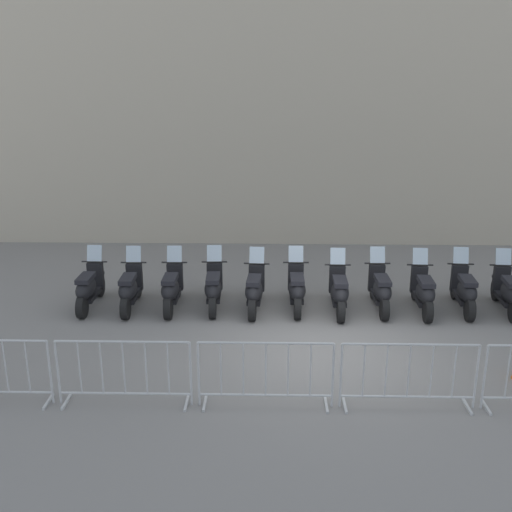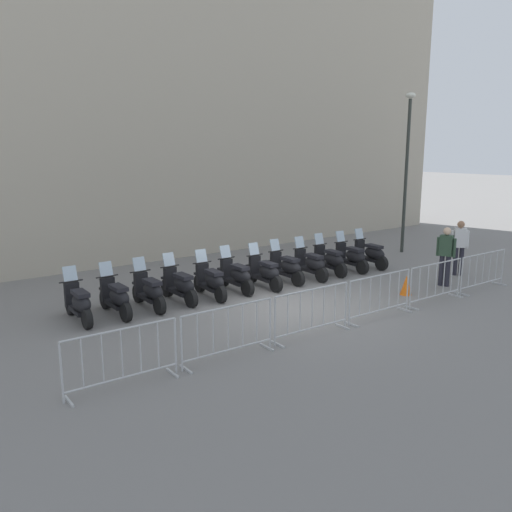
# 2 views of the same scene
# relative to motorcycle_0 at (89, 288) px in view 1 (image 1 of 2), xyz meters

# --- Properties ---
(ground_plane) EXTENTS (120.00, 120.00, 0.00)m
(ground_plane) POSITION_rel_motorcycle_0_xyz_m (4.46, -2.73, -0.45)
(ground_plane) COLOR slate
(building_facade) EXTENTS (27.99, 7.24, 13.17)m
(building_facade) POSITION_rel_motorcycle_0_xyz_m (5.87, 5.25, 6.13)
(building_facade) COLOR #B2A893
(building_facade) RESTS_ON ground
(motorcycle_0) EXTENTS (0.67, 1.72, 1.24)m
(motorcycle_0) POSITION_rel_motorcycle_0_xyz_m (0.00, 0.00, 0.00)
(motorcycle_0) COLOR black
(motorcycle_0) RESTS_ON ground
(motorcycle_1) EXTENTS (0.63, 1.72, 1.24)m
(motorcycle_1) POSITION_rel_motorcycle_0_xyz_m (0.87, -0.19, 0.00)
(motorcycle_1) COLOR black
(motorcycle_1) RESTS_ON ground
(motorcycle_2) EXTENTS (0.65, 1.72, 1.24)m
(motorcycle_2) POSITION_rel_motorcycle_0_xyz_m (1.74, -0.32, 0.00)
(motorcycle_2) COLOR black
(motorcycle_2) RESTS_ON ground
(motorcycle_3) EXTENTS (0.61, 1.72, 1.24)m
(motorcycle_3) POSITION_rel_motorcycle_0_xyz_m (2.63, -0.42, 0.00)
(motorcycle_3) COLOR black
(motorcycle_3) RESTS_ON ground
(motorcycle_4) EXTENTS (0.72, 1.70, 1.24)m
(motorcycle_4) POSITION_rel_motorcycle_0_xyz_m (3.47, -0.67, 0.00)
(motorcycle_4) COLOR black
(motorcycle_4) RESTS_ON ground
(motorcycle_5) EXTENTS (0.65, 1.72, 1.24)m
(motorcycle_5) POSITION_rel_motorcycle_0_xyz_m (4.36, -0.73, 0.00)
(motorcycle_5) COLOR black
(motorcycle_5) RESTS_ON ground
(motorcycle_6) EXTENTS (0.67, 1.71, 1.24)m
(motorcycle_6) POSITION_rel_motorcycle_0_xyz_m (5.21, -1.02, 0.00)
(motorcycle_6) COLOR black
(motorcycle_6) RESTS_ON ground
(motorcycle_7) EXTENTS (0.65, 1.72, 1.24)m
(motorcycle_7) POSITION_rel_motorcycle_0_xyz_m (6.10, -1.06, 0.00)
(motorcycle_7) COLOR black
(motorcycle_7) RESTS_ON ground
(motorcycle_8) EXTENTS (0.69, 1.71, 1.24)m
(motorcycle_8) POSITION_rel_motorcycle_0_xyz_m (6.96, -1.30, 0.00)
(motorcycle_8) COLOR black
(motorcycle_8) RESTS_ON ground
(motorcycle_9) EXTENTS (0.72, 1.70, 1.24)m
(motorcycle_9) POSITION_rel_motorcycle_0_xyz_m (7.84, -1.36, 0.00)
(motorcycle_9) COLOR black
(motorcycle_9) RESTS_ON ground
(motorcycle_10) EXTENTS (0.72, 1.70, 1.24)m
(motorcycle_10) POSITION_rel_motorcycle_0_xyz_m (8.70, -1.59, 0.00)
(motorcycle_10) COLOR black
(motorcycle_10) RESTS_ON ground
(barrier_segment_1) EXTENTS (2.03, 0.76, 1.07)m
(barrier_segment_1) POSITION_rel_motorcycle_0_xyz_m (0.95, -4.07, 0.07)
(barrier_segment_1) COLOR #B2B5B7
(barrier_segment_1) RESTS_ON ground
(barrier_segment_2) EXTENTS (2.03, 0.76, 1.07)m
(barrier_segment_2) POSITION_rel_motorcycle_0_xyz_m (3.07, -4.45, 0.07)
(barrier_segment_2) COLOR #B2B5B7
(barrier_segment_2) RESTS_ON ground
(barrier_segment_3) EXTENTS (2.03, 0.76, 1.07)m
(barrier_segment_3) POSITION_rel_motorcycle_0_xyz_m (5.18, -4.82, 0.07)
(barrier_segment_3) COLOR #B2B5B7
(barrier_segment_3) RESTS_ON ground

